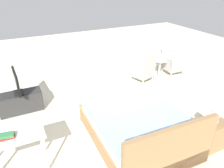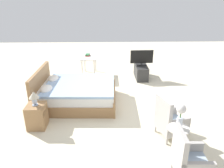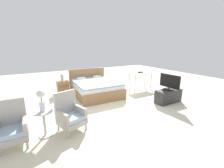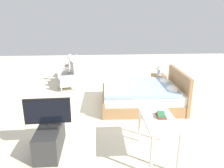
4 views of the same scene
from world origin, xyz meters
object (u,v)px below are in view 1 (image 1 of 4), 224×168
object	(u,v)px
flower_vase	(161,50)
vanity_desk	(9,142)
table_lamp	(217,111)
armchair_by_window_left	(175,63)
bed	(138,127)
book_stack	(7,136)
side_table	(160,67)
nightstand	(212,134)
armchair_by_window_right	(144,70)
tv_stand	(21,102)
tv_flatscreen	(16,82)

from	to	relation	value
flower_vase	vanity_desk	world-z (taller)	flower_vase
table_lamp	vanity_desk	bearing A→B (deg)	-15.99
armchair_by_window_left	vanity_desk	size ratio (longest dim) A/B	0.88
bed	book_stack	distance (m)	2.24
armchair_by_window_left	flower_vase	xyz separation A→B (m)	(0.58, 0.00, 0.51)
side_table	nightstand	size ratio (longest dim) A/B	1.07
flower_vase	book_stack	bearing A→B (deg)	24.54
armchair_by_window_right	tv_stand	world-z (taller)	armchair_by_window_right
tv_flatscreen	nightstand	bearing A→B (deg)	137.12
armchair_by_window_left	flower_vase	bearing A→B (deg)	0.19
armchair_by_window_right	nightstand	world-z (taller)	armchair_by_window_right
armchair_by_window_right	tv_flatscreen	world-z (taller)	tv_flatscreen
bed	tv_flatscreen	xyz separation A→B (m)	(1.90, -2.07, 0.45)
side_table	table_lamp	xyz separation A→B (m)	(1.00, 2.88, 0.39)
armchair_by_window_left	vanity_desk	xyz separation A→B (m)	(4.90, 1.93, 0.26)
flower_vase	tv_stand	distance (m)	4.08
bed	nightstand	bearing A→B (deg)	146.94
bed	vanity_desk	size ratio (longest dim) A/B	2.03
side_table	book_stack	world-z (taller)	book_stack
bed	nightstand	distance (m)	1.35
side_table	tv_flatscreen	world-z (taller)	tv_flatscreen
nightstand	side_table	bearing A→B (deg)	-109.24
book_stack	tv_flatscreen	bearing A→B (deg)	-98.64
armchair_by_window_left	side_table	xyz separation A→B (m)	(0.58, 0.00, -0.00)
table_lamp	book_stack	world-z (taller)	table_lamp
armchair_by_window_left	armchair_by_window_right	bearing A→B (deg)	-0.14
bed	armchair_by_window_right	xyz separation A→B (m)	(-1.57, -2.15, 0.08)
bed	tv_stand	bearing A→B (deg)	-47.60
nightstand	tv_stand	world-z (taller)	nightstand
bed	armchair_by_window_right	bearing A→B (deg)	-126.11
bed	armchair_by_window_left	bearing A→B (deg)	-141.67
bed	table_lamp	world-z (taller)	bed
side_table	nightstand	distance (m)	3.05
armchair_by_window_left	book_stack	xyz separation A→B (m)	(4.90, 1.97, 0.40)
armchair_by_window_left	book_stack	distance (m)	5.30
armchair_by_window_right	vanity_desk	world-z (taller)	armchair_by_window_right
side_table	vanity_desk	distance (m)	4.73
armchair_by_window_right	book_stack	size ratio (longest dim) A/B	3.92
tv_stand	bed	bearing A→B (deg)	132.40
side_table	tv_stand	xyz separation A→B (m)	(4.03, 0.07, -0.14)
armchair_by_window_right	bed	bearing A→B (deg)	53.89
tv_flatscreen	vanity_desk	distance (m)	1.89
nightstand	vanity_desk	world-z (taller)	vanity_desk
bed	table_lamp	distance (m)	1.42
armchair_by_window_right	flower_vase	xyz separation A→B (m)	(-0.56, 0.00, 0.51)
armchair_by_window_left	side_table	bearing A→B (deg)	0.19
nightstand	vanity_desk	xyz separation A→B (m)	(3.31, -0.95, 0.36)
tv_flatscreen	flower_vase	bearing A→B (deg)	-179.02
tv_stand	vanity_desk	world-z (taller)	vanity_desk
bed	table_lamp	xyz separation A→B (m)	(-1.13, 0.73, 0.47)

